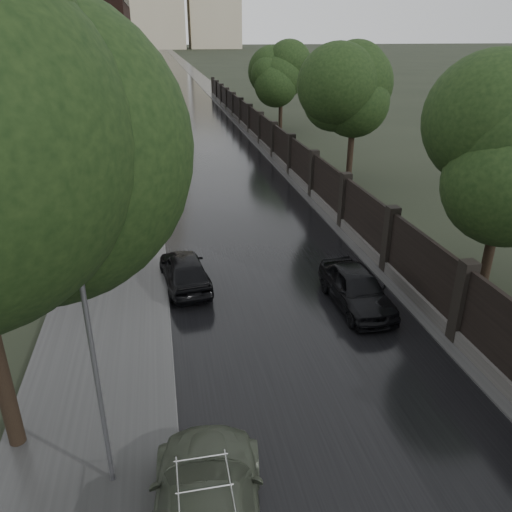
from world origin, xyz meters
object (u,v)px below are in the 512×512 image
(traffic_light, at_px, (152,144))
(hatchback_left, at_px, (185,270))
(lamp_post, at_px, (97,382))
(tree_left_far, at_px, (92,88))
(tree_right_a, at_px, (509,156))
(tree_right_c, at_px, (281,77))
(tree_right_b, at_px, (354,102))
(car_right_near, at_px, (357,288))

(traffic_light, height_order, hatchback_left, traffic_light)
(lamp_post, relative_size, traffic_light, 1.28)
(tree_left_far, bearing_deg, lamp_post, -84.79)
(tree_right_a, relative_size, tree_right_c, 1.00)
(lamp_post, height_order, hatchback_left, lamp_post)
(tree_right_b, distance_m, lamp_post, 24.33)
(car_right_near, bearing_deg, lamp_post, -143.62)
(traffic_light, relative_size, hatchback_left, 1.04)
(tree_right_a, height_order, tree_right_c, same)
(tree_left_far, xyz_separation_m, hatchback_left, (4.68, -19.75, -4.59))
(tree_right_b, bearing_deg, tree_right_a, -90.00)
(traffic_light, relative_size, car_right_near, 0.99)
(traffic_light, height_order, car_right_near, traffic_light)
(tree_left_far, xyz_separation_m, car_right_near, (10.37, -22.35, -4.55))
(tree_left_far, bearing_deg, tree_right_b, -27.30)
(tree_right_a, xyz_separation_m, lamp_post, (-12.90, -6.50, -2.28))
(tree_right_a, distance_m, lamp_post, 14.62)
(tree_right_c, height_order, hatchback_left, tree_right_c)
(hatchback_left, bearing_deg, tree_right_c, -116.55)
(tree_left_far, relative_size, tree_right_b, 1.05)
(tree_right_c, bearing_deg, tree_right_b, -90.00)
(car_right_near, bearing_deg, hatchback_left, 153.45)
(tree_left_far, bearing_deg, hatchback_left, -76.68)
(traffic_light, bearing_deg, tree_right_c, 51.82)
(car_right_near, bearing_deg, tree_right_a, 1.94)
(tree_right_a, relative_size, lamp_post, 1.37)
(hatchback_left, height_order, car_right_near, car_right_near)
(lamp_post, height_order, traffic_light, lamp_post)
(hatchback_left, bearing_deg, tree_right_a, 161.68)
(lamp_post, distance_m, car_right_near, 10.11)
(lamp_post, relative_size, hatchback_left, 1.33)
(tree_right_a, relative_size, tree_right_b, 1.00)
(tree_right_c, distance_m, car_right_near, 33.03)
(tree_right_c, distance_m, lamp_post, 40.67)
(tree_right_a, xyz_separation_m, traffic_light, (-11.80, 16.99, -2.55))
(tree_right_a, bearing_deg, hatchback_left, 168.23)
(tree_right_c, relative_size, hatchback_left, 1.82)
(tree_right_b, height_order, hatchback_left, tree_right_b)
(tree_right_b, xyz_separation_m, car_right_near, (-5.13, -14.35, -4.26))
(hatchback_left, xyz_separation_m, car_right_near, (5.70, -2.61, 0.03))
(tree_left_far, height_order, tree_right_a, tree_left_far)
(tree_left_far, distance_m, traffic_light, 6.84)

